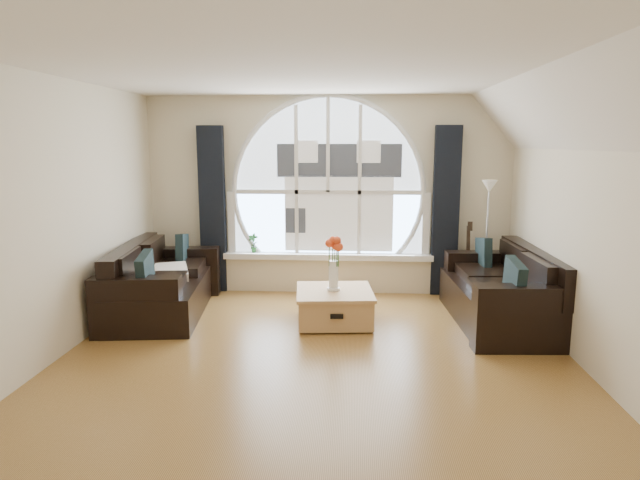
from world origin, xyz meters
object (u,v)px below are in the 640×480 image
at_px(floor_lamp, 486,242).
at_px(potted_plant, 253,243).
at_px(sofa_left, 163,281).
at_px(coffee_chest, 334,305).
at_px(vase_flowers, 334,257).
at_px(sofa_right, 500,290).
at_px(guitar, 467,260).

distance_m(floor_lamp, potted_plant, 3.15).
bearing_deg(sofa_left, coffee_chest, -13.07).
relative_size(coffee_chest, vase_flowers, 1.24).
distance_m(sofa_right, floor_lamp, 0.99).
bearing_deg(sofa_left, vase_flowers, -12.77).
distance_m(sofa_left, guitar, 3.94).
bearing_deg(vase_flowers, sofa_left, 173.93).
bearing_deg(sofa_left, sofa_right, -8.72).
bearing_deg(vase_flowers, potted_plant, 131.51).
bearing_deg(guitar, potted_plant, -179.55).
bearing_deg(vase_flowers, coffee_chest, -44.69).
bearing_deg(floor_lamp, potted_plant, 173.75).
height_order(vase_flowers, floor_lamp, floor_lamp).
bearing_deg(sofa_right, guitar, 97.41).
bearing_deg(coffee_chest, potted_plant, 126.25).
bearing_deg(guitar, sofa_left, -162.21).
bearing_deg(potted_plant, sofa_right, -21.91).
bearing_deg(sofa_right, potted_plant, 155.18).
relative_size(sofa_left, sofa_right, 0.98).
bearing_deg(coffee_chest, sofa_left, 168.32).
bearing_deg(vase_flowers, guitar, 32.36).
bearing_deg(guitar, vase_flowers, -142.74).
bearing_deg(coffee_chest, sofa_right, -2.48).
height_order(sofa_right, potted_plant, sofa_right).
height_order(sofa_right, floor_lamp, floor_lamp).
xyz_separation_m(vase_flowers, guitar, (1.74, 1.10, -0.25)).
bearing_deg(guitar, sofa_right, -74.79).
distance_m(sofa_left, potted_plant, 1.47).
bearing_deg(coffee_chest, vase_flowers, 130.01).
height_order(coffee_chest, floor_lamp, floor_lamp).
bearing_deg(floor_lamp, guitar, 151.93).
bearing_deg(floor_lamp, sofa_left, -169.35).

